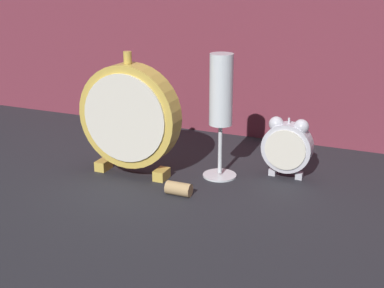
{
  "coord_description": "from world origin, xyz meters",
  "views": [
    {
      "loc": [
        0.35,
        -0.74,
        0.36
      ],
      "look_at": [
        0.0,
        0.08,
        0.05
      ],
      "focal_mm": 50.0,
      "sensor_mm": 36.0,
      "label": 1
    }
  ],
  "objects_px": {
    "alarm_clock_twin_bell": "(287,145)",
    "wine_cork": "(179,189)",
    "champagne_flute": "(221,100)",
    "mantel_clock_silver": "(129,117)"
  },
  "relations": [
    {
      "from": "alarm_clock_twin_bell",
      "to": "wine_cork",
      "type": "xyz_separation_m",
      "value": [
        -0.14,
        -0.14,
        -0.05
      ]
    },
    {
      "from": "champagne_flute",
      "to": "wine_cork",
      "type": "height_order",
      "value": "champagne_flute"
    },
    {
      "from": "mantel_clock_silver",
      "to": "wine_cork",
      "type": "xyz_separation_m",
      "value": [
        0.11,
        -0.05,
        -0.1
      ]
    },
    {
      "from": "alarm_clock_twin_bell",
      "to": "mantel_clock_silver",
      "type": "distance_m",
      "value": 0.28
    },
    {
      "from": "mantel_clock_silver",
      "to": "champagne_flute",
      "type": "relative_size",
      "value": 1.01
    },
    {
      "from": "wine_cork",
      "to": "champagne_flute",
      "type": "bearing_deg",
      "value": 72.21
    },
    {
      "from": "alarm_clock_twin_bell",
      "to": "wine_cork",
      "type": "relative_size",
      "value": 2.58
    },
    {
      "from": "alarm_clock_twin_bell",
      "to": "mantel_clock_silver",
      "type": "xyz_separation_m",
      "value": [
        -0.26,
        -0.1,
        0.05
      ]
    },
    {
      "from": "alarm_clock_twin_bell",
      "to": "mantel_clock_silver",
      "type": "relative_size",
      "value": 0.49
    },
    {
      "from": "alarm_clock_twin_bell",
      "to": "champagne_flute",
      "type": "xyz_separation_m",
      "value": [
        -0.11,
        -0.04,
        0.08
      ]
    }
  ]
}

